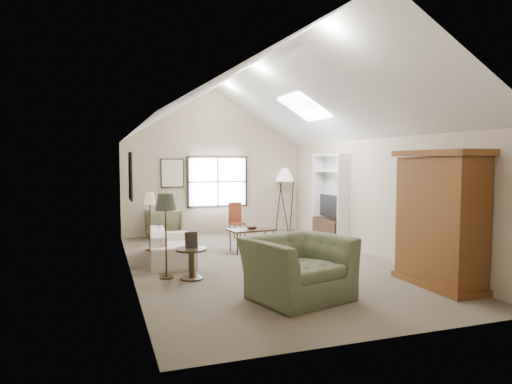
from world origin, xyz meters
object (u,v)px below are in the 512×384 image
object	(u,v)px
side_table	(191,264)
side_chair	(237,220)
armchair_near	(298,268)
armoire	(440,219)
armchair_far	(163,223)
sofa	(172,245)
coffee_table	(252,240)

from	to	relation	value
side_table	side_chair	bearing A→B (deg)	62.53
armchair_near	side_table	world-z (taller)	armchair_near
armoire	armchair_far	size ratio (longest dim) A/B	2.59
armoire	sofa	bearing A→B (deg)	139.03
armoire	armchair_far	distance (m)	7.13
side_chair	armchair_near	bearing A→B (deg)	-103.59
armoire	armchair_far	bearing A→B (deg)	120.71
coffee_table	armoire	bearing A→B (deg)	-61.23
side_table	side_chair	world-z (taller)	side_chair
coffee_table	sofa	bearing A→B (deg)	-170.35
armchair_near	side_chair	size ratio (longest dim) A/B	1.50
coffee_table	armchair_far	bearing A→B (deg)	123.42
armoire	coffee_table	size ratio (longest dim) A/B	2.19
armchair_far	side_table	xyz separation A→B (m)	(-0.10, -4.38, -0.12)
side_chair	armoire	bearing A→B (deg)	-78.43
sofa	armoire	bearing A→B (deg)	-125.12
side_table	armchair_far	bearing A→B (deg)	88.66
armchair_near	side_chair	distance (m)	5.38
armchair_far	coffee_table	xyz separation A→B (m)	(1.63, -2.47, -0.13)
sofa	side_chair	xyz separation A→B (m)	(2.05, 2.15, 0.15)
side_chair	side_table	bearing A→B (deg)	-123.87
side_table	sofa	bearing A→B (deg)	93.58
side_table	side_chair	xyz separation A→B (m)	(1.95, 3.75, 0.20)
armchair_near	side_table	distance (m)	2.04
sofa	side_table	xyz separation A→B (m)	(0.10, -1.60, -0.04)
sofa	armchair_near	size ratio (longest dim) A/B	1.54
armoire	armchair_near	world-z (taller)	armoire
sofa	side_chair	distance (m)	2.98
side_chair	sofa	bearing A→B (deg)	-140.02
armchair_far	side_table	world-z (taller)	armchair_far
coffee_table	side_table	bearing A→B (deg)	-132.15
armchair_far	side_table	size ratio (longest dim) A/B	1.57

